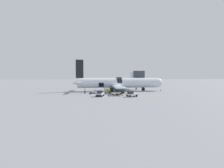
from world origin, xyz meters
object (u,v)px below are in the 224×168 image
baggage_tug_mid (100,94)px  baggage_cart_loading (97,92)px  airplane (118,83)px  baggage_tug_lead (132,94)px  ground_crew_loader_a (85,91)px  ground_crew_supervisor (109,90)px  baggage_tug_rear (117,93)px  suitcase_on_tarmac_upright (90,93)px  ground_crew_driver (109,90)px  ground_crew_loader_b (106,91)px

baggage_tug_mid → baggage_cart_loading: baggage_tug_mid is taller
airplane → baggage_tug_lead: 15.32m
ground_crew_loader_a → ground_crew_supervisor: ground_crew_loader_a is taller
baggage_tug_mid → baggage_tug_rear: (4.81, 3.01, -0.10)m
baggage_tug_lead → ground_crew_loader_a: 14.90m
baggage_tug_mid → ground_crew_loader_a: ground_crew_loader_a is taller
ground_crew_loader_a → ground_crew_supervisor: size_ratio=1.01×
baggage_tug_rear → suitcase_on_tarmac_upright: (-7.52, 2.02, -0.34)m
ground_crew_driver → ground_crew_supervisor: bearing=-92.3°
ground_crew_loader_b → baggage_cart_loading: bearing=131.7°
airplane → baggage_tug_lead: airplane is taller
baggage_tug_rear → ground_crew_supervisor: size_ratio=1.50×
ground_crew_loader_a → ground_crew_supervisor: 7.41m
baggage_tug_lead → ground_crew_loader_b: 8.62m
ground_crew_loader_a → ground_crew_loader_b: (6.08, -2.38, -0.01)m
baggage_tug_lead → ground_crew_loader_b: size_ratio=1.73×
baggage_tug_lead → baggage_tug_rear: bearing=125.1°
baggage_tug_rear → ground_crew_loader_a: size_ratio=1.48×
ground_crew_loader_a → ground_crew_driver: 7.78m
ground_crew_driver → airplane: bearing=54.6°
ground_crew_loader_a → ground_crew_supervisor: (7.39, -0.45, -0.01)m
baggage_tug_lead → baggage_cart_loading: (-8.95, 8.69, -0.12)m
ground_crew_supervisor → ground_crew_loader_b: bearing=-124.3°
baggage_tug_lead → ground_crew_loader_a: bearing=146.7°
ground_crew_loader_b → ground_crew_loader_a: bearing=158.6°
baggage_tug_lead → ground_crew_supervisor: 9.24m
baggage_cart_loading → ground_crew_loader_a: bearing=-171.7°
baggage_tug_mid → ground_crew_loader_a: bearing=123.8°
baggage_tug_lead → baggage_cart_loading: bearing=135.8°
ground_crew_driver → ground_crew_supervisor: size_ratio=0.88×
ground_crew_loader_a → baggage_cart_loading: bearing=8.3°
baggage_tug_rear → ground_crew_loader_a: bearing=158.8°
baggage_tug_lead → baggage_cart_loading: 12.47m
baggage_tug_rear → ground_crew_loader_a: 9.89m
ground_crew_loader_b → ground_crew_supervisor: (1.32, 1.93, 0.00)m
airplane → ground_crew_loader_a: bearing=-147.7°
baggage_tug_mid → ground_crew_driver: (3.09, 8.65, 0.16)m
baggage_cart_loading → suitcase_on_tarmac_upright: baggage_cart_loading is taller
ground_crew_loader_a → ground_crew_loader_b: bearing=-21.4°
baggage_tug_lead → baggage_tug_mid: (-8.05, 1.60, 0.06)m
airplane → baggage_tug_rear: 10.85m
baggage_tug_lead → baggage_tug_rear: baggage_tug_lead is taller
baggage_tug_rear → ground_crew_driver: 5.91m
baggage_tug_rear → suitcase_on_tarmac_upright: baggage_tug_rear is taller
suitcase_on_tarmac_upright → airplane: bearing=42.5°
baggage_tug_mid → baggage_tug_lead: bearing=-11.2°
airplane → ground_crew_driver: 6.25m
baggage_tug_rear → baggage_cart_loading: baggage_tug_rear is taller
airplane → suitcase_on_tarmac_upright: size_ratio=56.15×
airplane → baggage_tug_lead: (1.53, -15.08, -2.22)m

